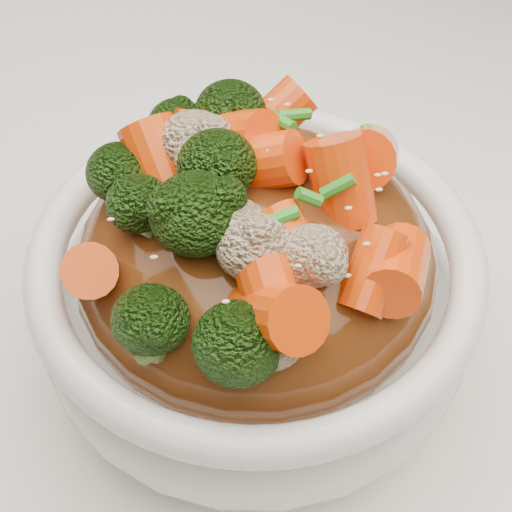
{
  "coord_description": "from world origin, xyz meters",
  "views": [
    {
      "loc": [
        -0.05,
        -0.32,
        1.14
      ],
      "look_at": [
        -0.03,
        -0.06,
        0.83
      ],
      "focal_mm": 55.0,
      "sensor_mm": 36.0,
      "label": 1
    }
  ],
  "objects_px": {
    "dining_table": "(276,508)",
    "bowl": "(256,298)",
    "broccoli": "(256,165)",
    "carrots": "(256,163)"
  },
  "relations": [
    {
      "from": "carrots",
      "to": "dining_table",
      "type": "bearing_deg",
      "value": 65.4
    },
    {
      "from": "carrots",
      "to": "broccoli",
      "type": "xyz_separation_m",
      "value": [
        0.0,
        0.0,
        -0.0
      ]
    },
    {
      "from": "carrots",
      "to": "broccoli",
      "type": "bearing_deg",
      "value": 0.0
    },
    {
      "from": "dining_table",
      "to": "bowl",
      "type": "bearing_deg",
      "value": -114.6
    },
    {
      "from": "bowl",
      "to": "broccoli",
      "type": "relative_size",
      "value": 1.26
    },
    {
      "from": "carrots",
      "to": "broccoli",
      "type": "relative_size",
      "value": 1.0
    },
    {
      "from": "dining_table",
      "to": "bowl",
      "type": "height_order",
      "value": "bowl"
    },
    {
      "from": "bowl",
      "to": "carrots",
      "type": "bearing_deg",
      "value": 0.0
    },
    {
      "from": "dining_table",
      "to": "broccoli",
      "type": "distance_m",
      "value": 0.52
    },
    {
      "from": "bowl",
      "to": "carrots",
      "type": "height_order",
      "value": "carrots"
    }
  ]
}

